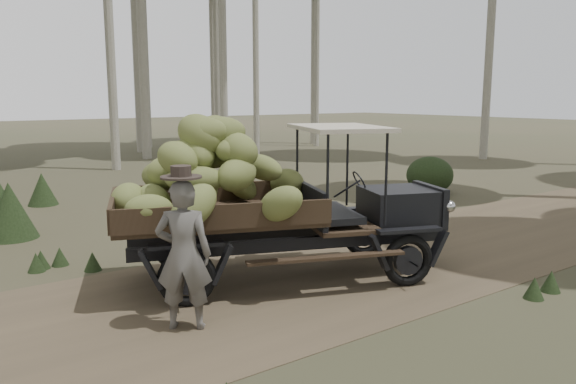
{
  "coord_description": "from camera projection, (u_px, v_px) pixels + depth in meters",
  "views": [
    {
      "loc": [
        -3.13,
        -6.29,
        2.67
      ],
      "look_at": [
        1.56,
        0.2,
        1.29
      ],
      "focal_mm": 35.0,
      "sensor_mm": 36.0,
      "label": 1
    }
  ],
  "objects": [
    {
      "name": "ground",
      "position": [
        200.0,
        304.0,
        7.28
      ],
      "size": [
        120.0,
        120.0,
        0.0
      ],
      "primitive_type": "plane",
      "color": "#473D2B",
      "rests_on": "ground"
    },
    {
      "name": "banana_truck",
      "position": [
        242.0,
        184.0,
        7.94
      ],
      "size": [
        5.08,
        3.23,
        2.53
      ],
      "rotation": [
        0.0,
        0.0,
        -0.37
      ],
      "color": "black",
      "rests_on": "ground"
    },
    {
      "name": "farmer",
      "position": [
        184.0,
        253.0,
        6.39
      ],
      "size": [
        0.76,
        0.71,
        1.91
      ],
      "rotation": [
        0.0,
        0.0,
        2.53
      ],
      "color": "#595652",
      "rests_on": "ground"
    },
    {
      "name": "dirt_track",
      "position": [
        200.0,
        304.0,
        7.28
      ],
      "size": [
        70.0,
        4.0,
        0.01
      ],
      "primitive_type": "cube",
      "color": "brown",
      "rests_on": "ground"
    }
  ]
}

